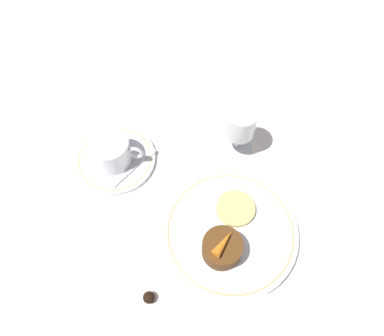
{
  "coord_description": "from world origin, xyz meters",
  "views": [
    {
      "loc": [
        -0.04,
        -0.29,
        0.66
      ],
      "look_at": [
        -0.08,
        0.06,
        0.04
      ],
      "focal_mm": 35.0,
      "sensor_mm": 36.0,
      "label": 1
    }
  ],
  "objects_px": {
    "dinner_plate": "(228,231)",
    "coffee_cup": "(111,151)",
    "fork": "(326,238)",
    "wine_glass": "(239,125)",
    "dessert_cake": "(222,248)"
  },
  "relations": [
    {
      "from": "coffee_cup",
      "to": "dessert_cake",
      "type": "relative_size",
      "value": 1.5
    },
    {
      "from": "coffee_cup",
      "to": "fork",
      "type": "relative_size",
      "value": 0.57
    },
    {
      "from": "dinner_plate",
      "to": "coffee_cup",
      "type": "height_order",
      "value": "coffee_cup"
    },
    {
      "from": "dinner_plate",
      "to": "coffee_cup",
      "type": "relative_size",
      "value": 2.35
    },
    {
      "from": "coffee_cup",
      "to": "fork",
      "type": "xyz_separation_m",
      "value": [
        0.42,
        -0.12,
        -0.04
      ]
    },
    {
      "from": "dessert_cake",
      "to": "coffee_cup",
      "type": "bearing_deg",
      "value": 144.13
    },
    {
      "from": "dinner_plate",
      "to": "coffee_cup",
      "type": "xyz_separation_m",
      "value": [
        -0.24,
        0.13,
        0.03
      ]
    },
    {
      "from": "dinner_plate",
      "to": "fork",
      "type": "height_order",
      "value": "dinner_plate"
    },
    {
      "from": "wine_glass",
      "to": "coffee_cup",
      "type": "bearing_deg",
      "value": -165.0
    },
    {
      "from": "dinner_plate",
      "to": "dessert_cake",
      "type": "height_order",
      "value": "dessert_cake"
    },
    {
      "from": "dinner_plate",
      "to": "dessert_cake",
      "type": "xyz_separation_m",
      "value": [
        -0.01,
        -0.04,
        0.03
      ]
    },
    {
      "from": "dinner_plate",
      "to": "wine_glass",
      "type": "bearing_deg",
      "value": 89.0
    },
    {
      "from": "coffee_cup",
      "to": "fork",
      "type": "distance_m",
      "value": 0.44
    },
    {
      "from": "dinner_plate",
      "to": "coffee_cup",
      "type": "distance_m",
      "value": 0.27
    },
    {
      "from": "dinner_plate",
      "to": "wine_glass",
      "type": "distance_m",
      "value": 0.2
    }
  ]
}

